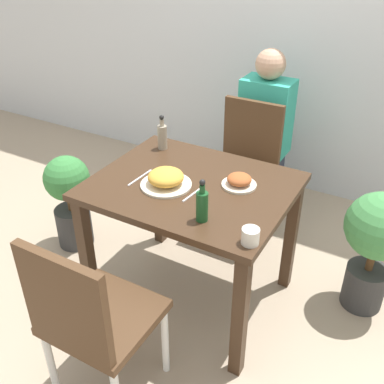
{
  "coord_description": "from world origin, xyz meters",
  "views": [
    {
      "loc": [
        0.95,
        -1.68,
        1.87
      ],
      "look_at": [
        0.0,
        0.0,
        0.69
      ],
      "focal_mm": 42.0,
      "sensor_mm": 36.0,
      "label": 1
    }
  ],
  "objects_px": {
    "side_plate": "(239,181)",
    "potted_plant_left": "(70,197)",
    "chair_near": "(91,317)",
    "potted_plant_right": "(376,240)",
    "drink_cup": "(250,236)",
    "food_plate": "(166,179)",
    "person_figure": "(264,134)",
    "condiment_bottle": "(162,136)",
    "chair_far": "(244,163)",
    "sauce_bottle": "(202,205)"
  },
  "relations": [
    {
      "from": "food_plate",
      "to": "person_figure",
      "type": "bearing_deg",
      "value": 86.79
    },
    {
      "from": "chair_far",
      "to": "drink_cup",
      "type": "distance_m",
      "value": 1.2
    },
    {
      "from": "drink_cup",
      "to": "potted_plant_left",
      "type": "xyz_separation_m",
      "value": [
        -1.36,
        0.35,
        -0.42
      ]
    },
    {
      "from": "person_figure",
      "to": "chair_near",
      "type": "bearing_deg",
      "value": -90.01
    },
    {
      "from": "condiment_bottle",
      "to": "potted_plant_right",
      "type": "relative_size",
      "value": 0.29
    },
    {
      "from": "chair_near",
      "to": "person_figure",
      "type": "distance_m",
      "value": 1.87
    },
    {
      "from": "food_plate",
      "to": "chair_near",
      "type": "bearing_deg",
      "value": -84.54
    },
    {
      "from": "person_figure",
      "to": "condiment_bottle",
      "type": "bearing_deg",
      "value": -110.38
    },
    {
      "from": "food_plate",
      "to": "potted_plant_right",
      "type": "relative_size",
      "value": 0.36
    },
    {
      "from": "food_plate",
      "to": "potted_plant_left",
      "type": "height_order",
      "value": "food_plate"
    },
    {
      "from": "food_plate",
      "to": "side_plate",
      "type": "bearing_deg",
      "value": 29.14
    },
    {
      "from": "sauce_bottle",
      "to": "condiment_bottle",
      "type": "bearing_deg",
      "value": 135.79
    },
    {
      "from": "chair_far",
      "to": "drink_cup",
      "type": "height_order",
      "value": "chair_far"
    },
    {
      "from": "potted_plant_right",
      "to": "person_figure",
      "type": "bearing_deg",
      "value": 142.59
    },
    {
      "from": "chair_near",
      "to": "drink_cup",
      "type": "height_order",
      "value": "chair_near"
    },
    {
      "from": "potted_plant_right",
      "to": "sauce_bottle",
      "type": "bearing_deg",
      "value": -135.68
    },
    {
      "from": "chair_near",
      "to": "potted_plant_right",
      "type": "height_order",
      "value": "chair_near"
    },
    {
      "from": "side_plate",
      "to": "potted_plant_right",
      "type": "relative_size",
      "value": 0.24
    },
    {
      "from": "chair_near",
      "to": "side_plate",
      "type": "bearing_deg",
      "value": -106.06
    },
    {
      "from": "drink_cup",
      "to": "food_plate",
      "type": "bearing_deg",
      "value": 157.7
    },
    {
      "from": "chair_near",
      "to": "side_plate",
      "type": "height_order",
      "value": "chair_near"
    },
    {
      "from": "sauce_bottle",
      "to": "side_plate",
      "type": "bearing_deg",
      "value": 86.6
    },
    {
      "from": "chair_near",
      "to": "potted_plant_right",
      "type": "bearing_deg",
      "value": -127.56
    },
    {
      "from": "chair_far",
      "to": "person_figure",
      "type": "distance_m",
      "value": 0.34
    },
    {
      "from": "potted_plant_right",
      "to": "potted_plant_left",
      "type": "bearing_deg",
      "value": -168.55
    },
    {
      "from": "food_plate",
      "to": "drink_cup",
      "type": "bearing_deg",
      "value": -22.3
    },
    {
      "from": "sauce_bottle",
      "to": "potted_plant_right",
      "type": "height_order",
      "value": "sauce_bottle"
    },
    {
      "from": "person_figure",
      "to": "drink_cup",
      "type": "bearing_deg",
      "value": -71.25
    },
    {
      "from": "drink_cup",
      "to": "sauce_bottle",
      "type": "relative_size",
      "value": 0.36
    },
    {
      "from": "sauce_bottle",
      "to": "potted_plant_right",
      "type": "distance_m",
      "value": 1.02
    },
    {
      "from": "side_plate",
      "to": "sauce_bottle",
      "type": "height_order",
      "value": "sauce_bottle"
    },
    {
      "from": "drink_cup",
      "to": "person_figure",
      "type": "distance_m",
      "value": 1.49
    },
    {
      "from": "sauce_bottle",
      "to": "person_figure",
      "type": "relative_size",
      "value": 0.17
    },
    {
      "from": "side_plate",
      "to": "condiment_bottle",
      "type": "bearing_deg",
      "value": 162.68
    },
    {
      "from": "chair_near",
      "to": "potted_plant_right",
      "type": "relative_size",
      "value": 1.25
    },
    {
      "from": "food_plate",
      "to": "potted_plant_left",
      "type": "relative_size",
      "value": 0.4
    },
    {
      "from": "chair_near",
      "to": "condiment_bottle",
      "type": "xyz_separation_m",
      "value": [
        -0.31,
        1.04,
        0.32
      ]
    },
    {
      "from": "condiment_bottle",
      "to": "chair_far",
      "type": "bearing_deg",
      "value": 58.38
    },
    {
      "from": "chair_far",
      "to": "food_plate",
      "type": "distance_m",
      "value": 0.89
    },
    {
      "from": "food_plate",
      "to": "person_figure",
      "type": "height_order",
      "value": "person_figure"
    },
    {
      "from": "condiment_bottle",
      "to": "potted_plant_left",
      "type": "bearing_deg",
      "value": -158.85
    },
    {
      "from": "sauce_bottle",
      "to": "person_figure",
      "type": "distance_m",
      "value": 1.39
    },
    {
      "from": "side_plate",
      "to": "drink_cup",
      "type": "height_order",
      "value": "drink_cup"
    },
    {
      "from": "side_plate",
      "to": "person_figure",
      "type": "height_order",
      "value": "person_figure"
    },
    {
      "from": "side_plate",
      "to": "sauce_bottle",
      "type": "bearing_deg",
      "value": -93.4
    },
    {
      "from": "chair_near",
      "to": "potted_plant_left",
      "type": "relative_size",
      "value": 1.4
    },
    {
      "from": "chair_far",
      "to": "condiment_bottle",
      "type": "distance_m",
      "value": 0.67
    },
    {
      "from": "food_plate",
      "to": "side_plate",
      "type": "xyz_separation_m",
      "value": [
        0.31,
        0.18,
        -0.01
      ]
    },
    {
      "from": "sauce_bottle",
      "to": "condiment_bottle",
      "type": "distance_m",
      "value": 0.75
    },
    {
      "from": "side_plate",
      "to": "potted_plant_left",
      "type": "height_order",
      "value": "side_plate"
    }
  ]
}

